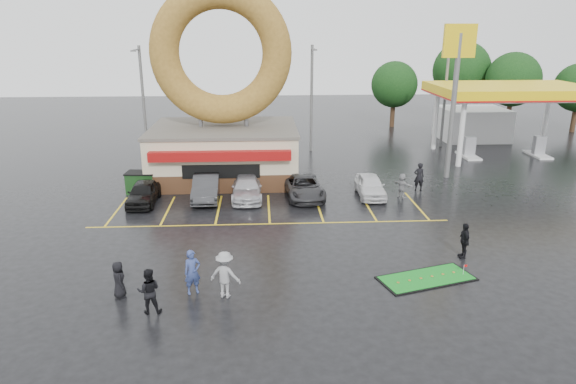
{
  "coord_description": "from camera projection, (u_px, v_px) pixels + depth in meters",
  "views": [
    {
      "loc": [
        -0.45,
        -23.05,
        10.33
      ],
      "look_at": [
        0.95,
        2.26,
        2.2
      ],
      "focal_mm": 32.0,
      "sensor_mm": 36.0,
      "label": 1
    }
  ],
  "objects": [
    {
      "name": "person_bystander",
      "position": [
        119.0,
        280.0,
        20.43
      ],
      "size": [
        0.75,
        0.88,
        1.53
      ],
      "primitive_type": "imported",
      "rotation": [
        0.0,
        0.0,
        1.99
      ],
      "color": "black",
      "rests_on": "ground"
    },
    {
      "name": "person_walker_near",
      "position": [
        402.0,
        185.0,
        32.54
      ],
      "size": [
        1.25,
        1.44,
        1.57
      ],
      "primitive_type": "imported",
      "rotation": [
        0.0,
        0.0,
        2.22
      ],
      "color": "gray",
      "rests_on": "ground"
    },
    {
      "name": "tree_far_a",
      "position": [
        513.0,
        80.0,
        53.4
      ],
      "size": [
        5.6,
        5.6,
        8.0
      ],
      "color": "#332114",
      "rests_on": "ground"
    },
    {
      "name": "car_grey",
      "position": [
        304.0,
        187.0,
        32.61
      ],
      "size": [
        2.64,
        5.05,
        1.36
      ],
      "primitive_type": "imported",
      "rotation": [
        0.0,
        0.0,
        0.08
      ],
      "color": "#2E2D30",
      "rests_on": "ground"
    },
    {
      "name": "car_white",
      "position": [
        370.0,
        186.0,
        32.83
      ],
      "size": [
        1.74,
        4.09,
        1.38
      ],
      "primitive_type": "imported",
      "rotation": [
        0.0,
        0.0,
        -0.03
      ],
      "color": "silver",
      "rests_on": "ground"
    },
    {
      "name": "streetlight_left",
      "position": [
        143.0,
        99.0,
        42.04
      ],
      "size": [
        0.4,
        2.21,
        9.0
      ],
      "color": "slate",
      "rests_on": "ground"
    },
    {
      "name": "person_cameraman",
      "position": [
        464.0,
        240.0,
        23.97
      ],
      "size": [
        0.46,
        1.02,
        1.71
      ],
      "primitive_type": "imported",
      "rotation": [
        0.0,
        0.0,
        -1.61
      ],
      "color": "black",
      "rests_on": "ground"
    },
    {
      "name": "car_silver",
      "position": [
        247.0,
        188.0,
        32.42
      ],
      "size": [
        1.96,
        4.65,
        1.34
      ],
      "primitive_type": "imported",
      "rotation": [
        0.0,
        0.0,
        0.02
      ],
      "color": "#B5B4BA",
      "rests_on": "ground"
    },
    {
      "name": "putting_green",
      "position": [
        426.0,
        278.0,
        22.11
      ],
      "size": [
        4.46,
        2.9,
        0.52
      ],
      "color": "black",
      "rests_on": "ground"
    },
    {
      "name": "person_hoodie",
      "position": [
        225.0,
        275.0,
        20.38
      ],
      "size": [
        1.42,
        1.07,
        1.95
      ],
      "primitive_type": "imported",
      "rotation": [
        0.0,
        0.0,
        2.83
      ],
      "color": "gray",
      "rests_on": "ground"
    },
    {
      "name": "person_blue",
      "position": [
        192.0,
        272.0,
        20.69
      ],
      "size": [
        0.8,
        0.68,
        1.87
      ],
      "primitive_type": "imported",
      "rotation": [
        0.0,
        0.0,
        0.41
      ],
      "color": "navy",
      "rests_on": "ground"
    },
    {
      "name": "gas_station",
      "position": [
        493.0,
        107.0,
        44.92
      ],
      "size": [
        12.3,
        13.65,
        5.9
      ],
      "color": "silver",
      "rests_on": "ground"
    },
    {
      "name": "car_dgrey",
      "position": [
        206.0,
        187.0,
        32.26
      ],
      "size": [
        1.72,
        4.62,
        1.51
      ],
      "primitive_type": "imported",
      "rotation": [
        0.0,
        0.0,
        0.03
      ],
      "color": "#2D2D30",
      "rests_on": "ground"
    },
    {
      "name": "person_walker_far",
      "position": [
        419.0,
        177.0,
        33.88
      ],
      "size": [
        0.7,
        0.47,
        1.89
      ],
      "primitive_type": "imported",
      "rotation": [
        0.0,
        0.0,
        3.12
      ],
      "color": "black",
      "rests_on": "ground"
    },
    {
      "name": "car_black",
      "position": [
        143.0,
        193.0,
        31.41
      ],
      "size": [
        1.64,
        4.08,
        1.39
      ],
      "primitive_type": "imported",
      "rotation": [
        0.0,
        0.0,
        0.0
      ],
      "color": "black",
      "rests_on": "ground"
    },
    {
      "name": "tree_far_c",
      "position": [
        462.0,
        70.0,
        56.79
      ],
      "size": [
        6.3,
        6.3,
        9.0
      ],
      "color": "#332114",
      "rests_on": "ground"
    },
    {
      "name": "streetlight_mid",
      "position": [
        312.0,
        96.0,
        43.73
      ],
      "size": [
        0.4,
        2.21,
        9.0
      ],
      "color": "slate",
      "rests_on": "ground"
    },
    {
      "name": "streetlight_right",
      "position": [
        446.0,
        94.0,
        45.31
      ],
      "size": [
        0.4,
        2.21,
        9.0
      ],
      "color": "slate",
      "rests_on": "ground"
    },
    {
      "name": "person_blackjkt",
      "position": [
        149.0,
        291.0,
        19.28
      ],
      "size": [
        0.92,
        0.74,
        1.79
      ],
      "primitive_type": "imported",
      "rotation": [
        0.0,
        0.0,
        3.21
      ],
      "color": "black",
      "rests_on": "ground"
    },
    {
      "name": "tree_far_d",
      "position": [
        394.0,
        85.0,
        54.87
      ],
      "size": [
        4.9,
        4.9,
        7.0
      ],
      "color": "#332114",
      "rests_on": "ground"
    },
    {
      "name": "donut_shop",
      "position": [
        223.0,
        116.0,
        35.9
      ],
      "size": [
        10.2,
        8.7,
        13.5
      ],
      "color": "#472B19",
      "rests_on": "ground"
    },
    {
      "name": "ground",
      "position": [
        271.0,
        249.0,
        25.09
      ],
      "size": [
        120.0,
        120.0,
        0.0
      ],
      "primitive_type": "plane",
      "color": "black",
      "rests_on": "ground"
    },
    {
      "name": "dumpster",
      "position": [
        142.0,
        183.0,
        33.57
      ],
      "size": [
        1.9,
        1.35,
        1.3
      ],
      "primitive_type": "cube",
      "rotation": [
        0.0,
        0.0,
        -0.09
      ],
      "color": "#193F18",
      "rests_on": "ground"
    },
    {
      "name": "shell_sign",
      "position": [
        456.0,
        73.0,
        34.93
      ],
      "size": [
        2.2,
        0.36,
        10.6
      ],
      "color": "slate",
      "rests_on": "ground"
    }
  ]
}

